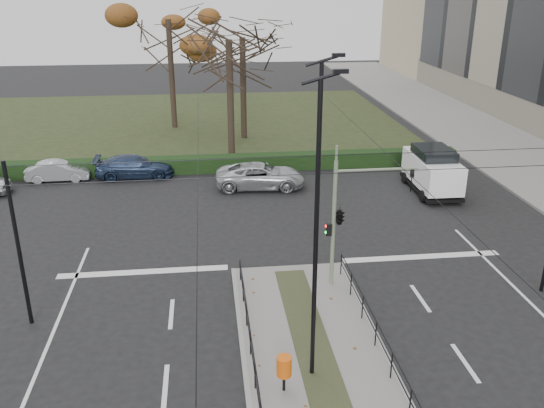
{
  "coord_description": "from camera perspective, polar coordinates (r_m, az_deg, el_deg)",
  "views": [
    {
      "loc": [
        -3.17,
        -16.34,
        11.35
      ],
      "look_at": [
        -0.56,
        5.84,
        2.62
      ],
      "focal_mm": 38.0,
      "sensor_mm": 36.0,
      "label": 1
    }
  ],
  "objects": [
    {
      "name": "parked_car_second",
      "position": [
        36.97,
        -20.42,
        3.09
      ],
      "size": [
        3.74,
        1.43,
        1.22
      ],
      "primitive_type": "imported",
      "rotation": [
        0.0,
        0.0,
        1.61
      ],
      "color": "#ADB0B4",
      "rests_on": "ground"
    },
    {
      "name": "streetlamp_median_near",
      "position": [
        15.96,
        4.45,
        -3.01
      ],
      "size": [
        0.76,
        0.16,
        9.14
      ],
      "color": "black",
      "rests_on": "median_island"
    },
    {
      "name": "bare_tree_near",
      "position": [
        38.01,
        -4.28,
        15.1
      ],
      "size": [
        6.71,
        6.71,
        10.25
      ],
      "color": "black",
      "rests_on": "park"
    },
    {
      "name": "white_van",
      "position": [
        33.84,
        15.59,
        3.33
      ],
      "size": [
        2.32,
        4.93,
        2.57
      ],
      "color": "white",
      "rests_on": "ground"
    },
    {
      "name": "hedge",
      "position": [
        36.7,
        -10.86,
        3.76
      ],
      "size": [
        38.0,
        1.0,
        1.0
      ],
      "primitive_type": "cube",
      "color": "black",
      "rests_on": "ground"
    },
    {
      "name": "streetlamp_median_far",
      "position": [
        18.81,
        4.61,
        0.9
      ],
      "size": [
        0.77,
        0.16,
        9.16
      ],
      "color": "black",
      "rests_on": "median_island"
    },
    {
      "name": "park",
      "position": [
        49.73,
        -9.9,
        7.9
      ],
      "size": [
        38.0,
        26.0,
        0.1
      ],
      "primitive_type": "cube",
      "color": "#232E17",
      "rests_on": "ground"
    },
    {
      "name": "ground",
      "position": [
        20.15,
        3.61,
        -12.98
      ],
      "size": [
        140.0,
        140.0,
        0.0
      ],
      "primitive_type": "plane",
      "color": "black",
      "rests_on": "ground"
    },
    {
      "name": "parked_car_fourth",
      "position": [
        33.45,
        -1.13,
        2.81
      ],
      "size": [
        5.34,
        2.8,
        1.43
      ],
      "primitive_type": "imported",
      "rotation": [
        0.0,
        0.0,
        1.49
      ],
      "color": "#ADB0B4",
      "rests_on": "ground"
    },
    {
      "name": "median_island",
      "position": [
        18.13,
        5.06,
        -17.21
      ],
      "size": [
        4.4,
        15.0,
        0.14
      ],
      "primitive_type": "cube",
      "color": "slate",
      "rests_on": "ground"
    },
    {
      "name": "median_railing",
      "position": [
        17.51,
        5.23,
        -15.09
      ],
      "size": [
        4.14,
        13.24,
        0.92
      ],
      "color": "black",
      "rests_on": "median_island"
    },
    {
      "name": "sidewalk_east",
      "position": [
        45.23,
        21.55,
        5.4
      ],
      "size": [
        8.0,
        90.0,
        0.14
      ],
      "primitive_type": "cube",
      "color": "slate",
      "rests_on": "ground"
    },
    {
      "name": "parked_car_third",
      "position": [
        36.23,
        -13.47,
        3.63
      ],
      "size": [
        4.74,
        1.99,
        1.37
      ],
      "primitive_type": "imported",
      "rotation": [
        0.0,
        0.0,
        1.59
      ],
      "color": "#21304D",
      "rests_on": "ground"
    },
    {
      "name": "traffic_light",
      "position": [
        21.88,
        6.91,
        -1.01
      ],
      "size": [
        3.44,
        1.97,
        5.05
      ],
      "color": "gray",
      "rests_on": "median_island"
    },
    {
      "name": "catenary",
      "position": [
        19.89,
        3.02,
        -2.18
      ],
      "size": [
        20.0,
        34.0,
        6.0
      ],
      "color": "black",
      "rests_on": "ground"
    },
    {
      "name": "bare_tree_center",
      "position": [
        43.06,
        -2.95,
        15.44
      ],
      "size": [
        6.96,
        6.96,
        9.81
      ],
      "color": "black",
      "rests_on": "park"
    },
    {
      "name": "litter_bin",
      "position": [
        17.2,
        1.21,
        -15.82
      ],
      "size": [
        0.45,
        0.45,
        1.14
      ],
      "color": "black",
      "rests_on": "median_island"
    },
    {
      "name": "rust_tree",
      "position": [
        46.87,
        -10.26,
        17.56
      ],
      "size": [
        8.12,
        8.12,
        11.08
      ],
      "color": "black",
      "rests_on": "park"
    }
  ]
}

